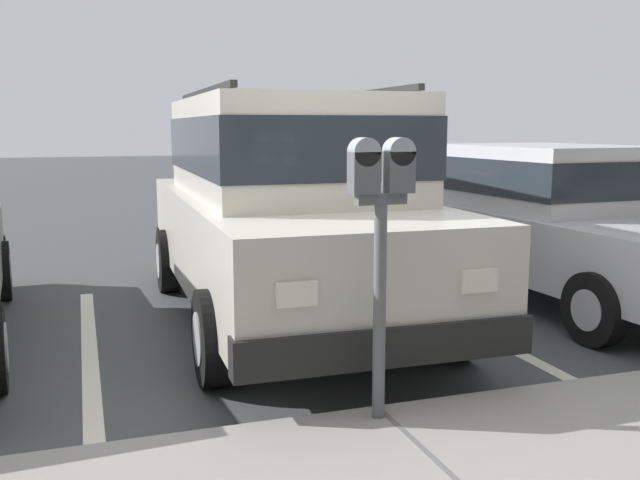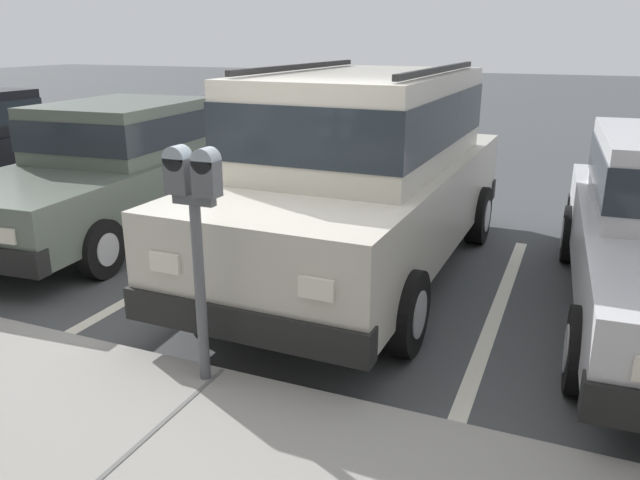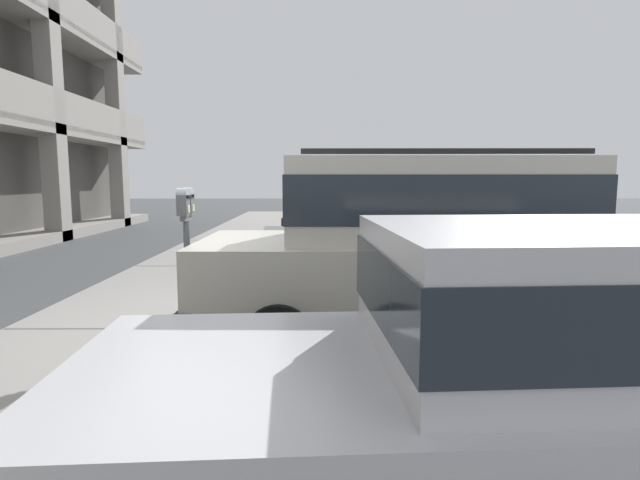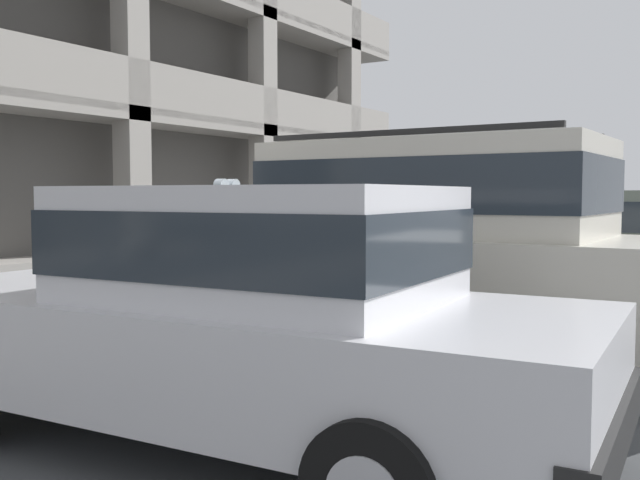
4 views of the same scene
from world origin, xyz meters
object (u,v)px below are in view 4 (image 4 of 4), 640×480
Objects in this scene: parking_meter_near at (227,214)px; silver_suv at (432,239)px; dark_hatchback at (549,247)px; red_sedan at (236,310)px; blue_coupe at (608,235)px.

silver_suv is at bearing -94.41° from parking_meter_near.
dark_hatchback is (3.25, -0.26, -0.27)m from silver_suv.
red_sedan is 9.36m from blue_coupe.
silver_suv is at bearing 178.69° from blue_coupe.
silver_suv reaches higher than red_sedan.
silver_suv is 1.06× the size of blue_coupe.
silver_suv is 3.10× the size of parking_meter_near.
silver_suv reaches higher than dark_hatchback.
red_sedan is at bearing 173.07° from dark_hatchback.
dark_hatchback is at bearing 179.63° from blue_coupe.
parking_meter_near is at bearing 86.55° from silver_suv.
parking_meter_near is (-6.32, 2.98, 0.45)m from blue_coupe.
parking_meter_near is at bearing 133.04° from dark_hatchback.
dark_hatchback is at bearing -42.89° from parking_meter_near.
red_sedan is 0.99× the size of dark_hatchback.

